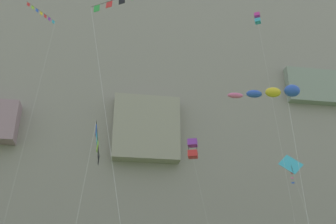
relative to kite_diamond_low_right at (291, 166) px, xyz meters
name	(u,v)px	position (x,y,z in m)	size (l,w,h in m)	color
cliff_face	(139,133)	(-14.47, 27.94, 14.45)	(180.00, 26.30, 61.14)	gray
kite_diamond_low_right	(291,166)	(0.00, 0.00, 0.00)	(2.43, 5.17, 17.60)	#38B2D1
kite_banner_far_left	(97,150)	(-20.52, -17.62, -5.65)	(1.29, 6.57, 11.04)	black
kite_box_high_center	(258,20)	(-3.24, -3.00, 17.06)	(1.87, 1.56, 34.07)	#CC3399
kite_box_upper_right	(193,149)	(-9.87, 4.75, 3.19)	(3.70, 2.76, 20.42)	purple
kite_banner_low_center	(121,16)	(-19.64, -21.44, 1.03)	(3.64, 5.55, 18.70)	black
kite_windsock_high_right	(275,93)	(-11.97, -23.42, -4.29)	(3.60, 2.39, 12.23)	blue
kite_banner_mid_right	(37,39)	(-27.77, -3.84, 11.01)	(2.65, 2.97, 30.60)	black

